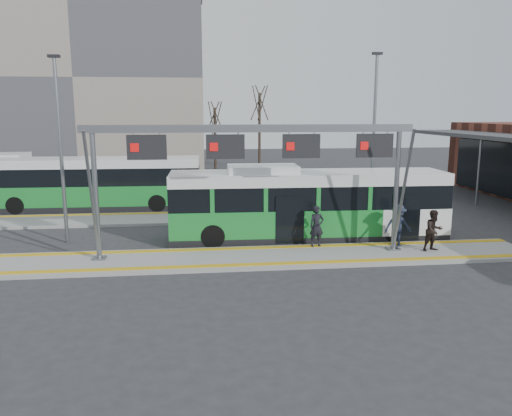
{
  "coord_description": "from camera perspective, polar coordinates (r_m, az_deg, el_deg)",
  "views": [
    {
      "loc": [
        -2.54,
        -19.15,
        5.84
      ],
      "look_at": [
        0.01,
        3.0,
        1.52
      ],
      "focal_mm": 35.0,
      "sensor_mm": 36.0,
      "label": 1
    }
  ],
  "objects": [
    {
      "name": "lamp_east",
      "position": [
        26.67,
        13.3,
        8.06
      ],
      "size": [
        0.5,
        0.25,
        8.76
      ],
      "color": "slate",
      "rests_on": "ground"
    },
    {
      "name": "tactile_main",
      "position": [
        20.14,
        0.96,
        -5.43
      ],
      "size": [
        22.0,
        2.65,
        0.02
      ],
      "color": "gold",
      "rests_on": "platform_main"
    },
    {
      "name": "platform_main",
      "position": [
        20.16,
        0.96,
        -5.66
      ],
      "size": [
        22.0,
        3.0,
        0.15
      ],
      "primitive_type": "cube",
      "color": "gray",
      "rests_on": "ground"
    },
    {
      "name": "passenger_b",
      "position": [
        21.9,
        19.66,
        -2.43
      ],
      "size": [
        0.98,
        0.86,
        1.72
      ],
      "primitive_type": "imported",
      "rotation": [
        0.0,
        0.0,
        0.28
      ],
      "color": "black",
      "rests_on": "platform_main"
    },
    {
      "name": "bg_bus_green",
      "position": [
        31.67,
        -17.81,
        2.62
      ],
      "size": [
        12.48,
        2.93,
        3.11
      ],
      "rotation": [
        0.0,
        0.0,
        -0.02
      ],
      "color": "black",
      "rests_on": "ground"
    },
    {
      "name": "apartment_block",
      "position": [
        56.43,
        -18.83,
        13.82
      ],
      "size": [
        24.5,
        12.5,
        18.4
      ],
      "color": "gray",
      "rests_on": "ground"
    },
    {
      "name": "tree_mid",
      "position": [
        52.7,
        0.41,
        11.85
      ],
      "size": [
        1.4,
        1.4,
        8.77
      ],
      "color": "#382B21",
      "rests_on": "ground"
    },
    {
      "name": "tactile_second",
      "position": [
        28.9,
        -9.33,
        -0.52
      ],
      "size": [
        20.0,
        0.35,
        0.02
      ],
      "color": "gold",
      "rests_on": "platform_second"
    },
    {
      "name": "ground",
      "position": [
        20.18,
        0.95,
        -5.86
      ],
      "size": [
        120.0,
        120.0,
        0.0
      ],
      "primitive_type": "plane",
      "color": "#2D2D30",
      "rests_on": "ground"
    },
    {
      "name": "tree_left",
      "position": [
        50.9,
        -4.74,
        10.39
      ],
      "size": [
        1.4,
        1.4,
        7.07
      ],
      "color": "#382B21",
      "rests_on": "ground"
    },
    {
      "name": "hero_bus",
      "position": [
        23.13,
        5.85,
        0.29
      ],
      "size": [
        12.64,
        2.97,
        3.46
      ],
      "rotation": [
        0.0,
        0.0,
        -0.02
      ],
      "color": "black",
      "rests_on": "ground"
    },
    {
      "name": "lamp_west",
      "position": [
        23.51,
        -21.44,
        6.56
      ],
      "size": [
        0.5,
        0.25,
        8.2
      ],
      "color": "slate",
      "rests_on": "ground"
    },
    {
      "name": "passenger_c",
      "position": [
        22.15,
        15.92,
        -1.94
      ],
      "size": [
        1.2,
        0.72,
        1.82
      ],
      "primitive_type": "imported",
      "rotation": [
        0.0,
        0.0,
        -0.04
      ],
      "color": "#1E2537",
      "rests_on": "platform_main"
    },
    {
      "name": "gantry",
      "position": [
        19.59,
        -0.12,
        6.45
      ],
      "size": [
        13.0,
        1.68,
        5.2
      ],
      "color": "slate",
      "rests_on": "platform_main"
    },
    {
      "name": "platform_second",
      "position": [
        27.79,
        -9.43,
        -1.16
      ],
      "size": [
        20.0,
        3.0,
        0.15
      ],
      "primitive_type": "cube",
      "color": "gray",
      "rests_on": "ground"
    },
    {
      "name": "passenger_a",
      "position": [
        21.39,
        6.95,
        -2.1
      ],
      "size": [
        0.72,
        0.54,
        1.77
      ],
      "primitive_type": "imported",
      "rotation": [
        0.0,
        0.0,
        0.19
      ],
      "color": "black",
      "rests_on": "platform_main"
    }
  ]
}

